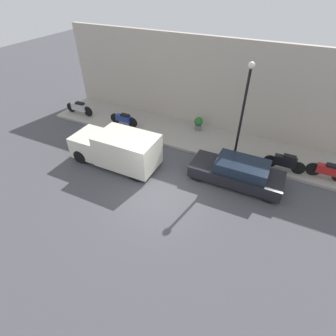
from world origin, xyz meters
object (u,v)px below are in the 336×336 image
at_px(motorcycle_blue, 124,119).
at_px(motorcycle_black, 285,162).
at_px(potted_plant, 198,123).
at_px(scooter_silver, 79,107).
at_px(streetlamp, 244,106).
at_px(delivery_van, 116,148).
at_px(motorcycle_red, 327,171).
at_px(parked_car, 238,172).

bearing_deg(motorcycle_blue, motorcycle_black, -92.64).
bearing_deg(potted_plant, scooter_silver, 100.25).
distance_m(motorcycle_black, streetlamp, 3.51).
distance_m(delivery_van, motorcycle_black, 8.34).
bearing_deg(motorcycle_blue, potted_plant, -71.93).
relative_size(motorcycle_red, streetlamp, 0.36).
bearing_deg(motorcycle_black, parked_car, 132.70).
distance_m(delivery_van, scooter_silver, 6.33).
distance_m(motorcycle_blue, motorcycle_black, 9.63).
xyz_separation_m(motorcycle_red, potted_plant, (1.69, 7.06, 0.01)).
bearing_deg(potted_plant, parked_car, -137.68).
bearing_deg(delivery_van, potted_plant, -28.55).
height_order(motorcycle_blue, motorcycle_black, motorcycle_black).
bearing_deg(parked_car, motorcycle_black, -47.30).
bearing_deg(motorcycle_red, scooter_silver, 89.05).
bearing_deg(parked_car, scooter_silver, 79.02).
relative_size(streetlamp, potted_plant, 5.85).
relative_size(parked_car, scooter_silver, 2.02).
height_order(delivery_van, streetlamp, streetlamp).
xyz_separation_m(motorcycle_blue, scooter_silver, (0.00, 3.54, 0.04)).
bearing_deg(scooter_silver, streetlamp, -93.56).
relative_size(parked_car, motorcycle_black, 2.17).
relative_size(motorcycle_blue, motorcycle_black, 0.99).
height_order(streetlamp, potted_plant, streetlamp).
bearing_deg(potted_plant, motorcycle_red, -103.47).
xyz_separation_m(motorcycle_blue, potted_plant, (1.44, -4.43, 0.03)).
height_order(motorcycle_red, motorcycle_black, motorcycle_black).
xyz_separation_m(parked_car, scooter_silver, (2.19, 11.27, 0.02)).
height_order(motorcycle_blue, scooter_silver, scooter_silver).
bearing_deg(potted_plant, motorcycle_black, -109.98).
xyz_separation_m(motorcycle_blue, streetlamp, (-0.67, -7.21, 2.59)).
height_order(motorcycle_red, scooter_silver, scooter_silver).
height_order(scooter_silver, streetlamp, streetlamp).
relative_size(motorcycle_red, potted_plant, 2.13).
bearing_deg(potted_plant, streetlamp, -127.18).
bearing_deg(motorcycle_red, streetlamp, 95.62).
bearing_deg(motorcycle_blue, scooter_silver, 89.96).
bearing_deg(scooter_silver, parked_car, -100.98).
xyz_separation_m(delivery_van, motorcycle_black, (2.92, -7.80, -0.29)).
bearing_deg(scooter_silver, motorcycle_red, -90.95).
xyz_separation_m(motorcycle_black, streetlamp, (-0.22, 2.41, 2.54)).
distance_m(parked_car, potted_plant, 4.91).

